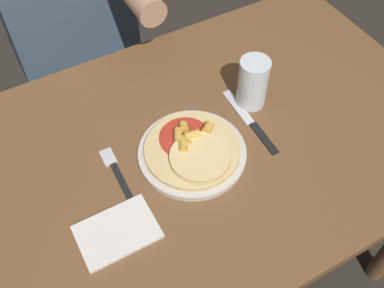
# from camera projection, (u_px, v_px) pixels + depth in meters

# --- Properties ---
(ground_plane) EXTENTS (8.00, 8.00, 0.00)m
(ground_plane) POSITION_uv_depth(u_px,v_px,m) (189.00, 272.00, 1.61)
(ground_plane) COLOR #2D2823
(dining_table) EXTENTS (1.28, 0.77, 0.74)m
(dining_table) POSITION_uv_depth(u_px,v_px,m) (188.00, 175.00, 1.11)
(dining_table) COLOR brown
(dining_table) RESTS_ON ground_plane
(plate) EXTENTS (0.24, 0.24, 0.01)m
(plate) POSITION_uv_depth(u_px,v_px,m) (192.00, 153.00, 1.01)
(plate) COLOR beige
(plate) RESTS_ON dining_table
(pizza) EXTENTS (0.21, 0.21, 0.04)m
(pizza) POSITION_uv_depth(u_px,v_px,m) (193.00, 149.00, 0.99)
(pizza) COLOR #DBBC7A
(pizza) RESTS_ON plate
(fork) EXTENTS (0.03, 0.18, 0.00)m
(fork) POSITION_uv_depth(u_px,v_px,m) (117.00, 174.00, 0.98)
(fork) COLOR black
(fork) RESTS_ON dining_table
(knife) EXTENTS (0.03, 0.22, 0.00)m
(knife) POSITION_uv_depth(u_px,v_px,m) (250.00, 122.00, 1.07)
(knife) COLOR black
(knife) RESTS_ON dining_table
(drinking_glass) EXTENTS (0.07, 0.07, 0.13)m
(drinking_glass) POSITION_uv_depth(u_px,v_px,m) (253.00, 83.00, 1.06)
(drinking_glass) COLOR silver
(drinking_glass) RESTS_ON dining_table
(napkin) EXTENTS (0.16, 0.11, 0.01)m
(napkin) POSITION_uv_depth(u_px,v_px,m) (117.00, 232.00, 0.89)
(napkin) COLOR silver
(napkin) RESTS_ON dining_table
(person_diner) EXTENTS (0.37, 0.52, 1.25)m
(person_diner) POSITION_uv_depth(u_px,v_px,m) (67.00, 7.00, 1.36)
(person_diner) COLOR #2D2D38
(person_diner) RESTS_ON ground_plane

